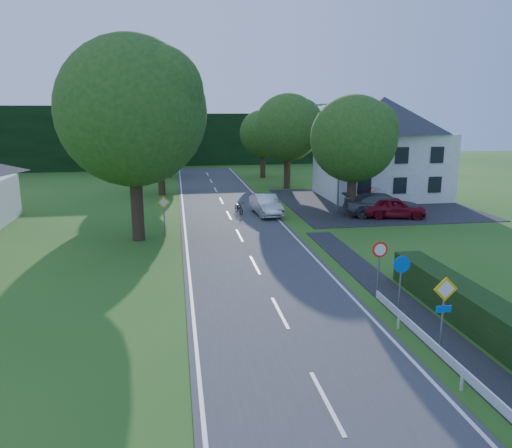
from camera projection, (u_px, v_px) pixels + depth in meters
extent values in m
cube|color=#3B3B3E|center=(249.00, 254.00, 26.59)|extent=(7.00, 80.00, 0.04)
cube|color=black|center=(370.00, 203.00, 40.96)|extent=(14.00, 16.00, 0.04)
cube|color=white|center=(188.00, 256.00, 26.08)|extent=(0.12, 80.00, 0.01)
cube|color=white|center=(308.00, 251.00, 27.09)|extent=(0.12, 80.00, 0.01)
cube|color=black|center=(257.00, 138.00, 71.31)|extent=(30.00, 5.00, 7.00)
cube|color=silver|center=(381.00, 165.00, 43.53)|extent=(10.00, 8.00, 5.60)
pyramid|color=#2A2A2F|center=(383.00, 115.00, 42.57)|extent=(10.60, 8.40, 3.00)
cylinder|color=gray|center=(339.00, 159.00, 36.59)|extent=(0.16, 0.16, 8.00)
cylinder|color=gray|center=(331.00, 104.00, 35.59)|extent=(1.70, 0.10, 0.10)
cube|color=gray|center=(318.00, 105.00, 35.46)|extent=(0.50, 0.18, 0.12)
cylinder|color=gray|center=(442.00, 319.00, 15.45)|extent=(0.07, 0.07, 2.40)
cube|color=yellow|center=(446.00, 289.00, 15.19)|extent=(0.78, 0.04, 0.78)
cube|color=white|center=(446.00, 289.00, 15.19)|extent=(0.57, 0.05, 0.57)
cube|color=blue|center=(444.00, 309.00, 15.34)|extent=(0.50, 0.04, 0.22)
cylinder|color=gray|center=(400.00, 289.00, 18.36)|extent=(0.07, 0.07, 2.20)
cylinder|color=blue|center=(402.00, 264.00, 18.11)|extent=(0.64, 0.04, 0.64)
cylinder|color=gray|center=(378.00, 272.00, 20.28)|extent=(0.07, 0.07, 2.20)
cylinder|color=red|center=(380.00, 249.00, 20.04)|extent=(0.64, 0.04, 0.64)
cylinder|color=white|center=(380.00, 250.00, 20.02)|extent=(0.48, 0.04, 0.48)
cylinder|color=gray|center=(164.00, 217.00, 30.46)|extent=(0.07, 0.07, 2.20)
cube|color=yellow|center=(164.00, 202.00, 30.22)|extent=(0.78, 0.04, 0.78)
cube|color=white|center=(164.00, 202.00, 30.22)|extent=(0.57, 0.05, 0.57)
imported|color=silver|center=(266.00, 205.00, 36.30)|extent=(1.89, 4.58, 1.47)
imported|color=black|center=(239.00, 208.00, 36.73)|extent=(0.93, 1.80, 0.90)
imported|color=maroon|center=(394.00, 207.00, 35.27)|extent=(4.71, 2.72, 1.51)
imported|color=#9E9FA3|center=(358.00, 191.00, 42.15)|extent=(4.90, 1.96, 1.59)
imported|color=#4E4D52|center=(383.00, 205.00, 35.69)|extent=(6.02, 3.35, 1.65)
imported|color=#AE1C0D|center=(371.00, 199.00, 37.33)|extent=(2.68, 2.70, 1.91)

